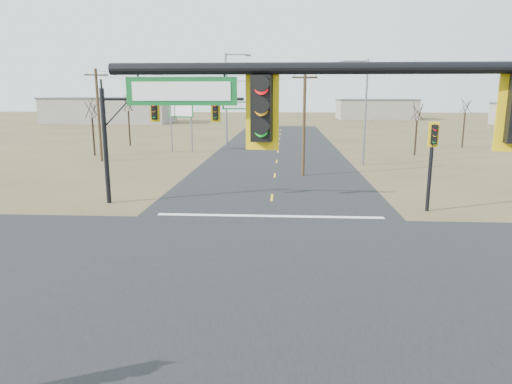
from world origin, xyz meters
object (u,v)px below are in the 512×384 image
(streetlight_c, at_px, (228,95))
(bare_tree_c, at_px, (418,111))
(pedestal_signal_ne, at_px, (433,148))
(highway_sign, at_px, (181,115))
(bare_tree_d, at_px, (466,106))
(utility_pole_far, at_px, (99,114))
(bare_tree_a, at_px, (91,108))
(mast_arm_far, at_px, (156,121))
(bare_tree_b, at_px, (128,103))
(streetlight_a, at_px, (363,107))
(utility_pole_near, at_px, (304,121))

(streetlight_c, distance_m, bare_tree_c, 21.92)
(pedestal_signal_ne, relative_size, streetlight_c, 0.44)
(highway_sign, xyz_separation_m, bare_tree_d, (33.42, 6.35, 0.96))
(utility_pole_far, bearing_deg, bare_tree_a, 120.43)
(mast_arm_far, height_order, bare_tree_b, bare_tree_b)
(bare_tree_b, height_order, bare_tree_d, bare_tree_b)
(mast_arm_far, bearing_deg, highway_sign, 89.55)
(bare_tree_d, bearing_deg, bare_tree_b, -179.41)
(pedestal_signal_ne, bearing_deg, mast_arm_far, -173.03)
(mast_arm_far, bearing_deg, bare_tree_c, 37.88)
(pedestal_signal_ne, relative_size, bare_tree_c, 0.83)
(streetlight_c, bearing_deg, utility_pole_far, -152.51)
(streetlight_c, bearing_deg, mast_arm_far, -113.72)
(bare_tree_d, bearing_deg, mast_arm_far, -132.78)
(utility_pole_far, distance_m, bare_tree_b, 14.08)
(pedestal_signal_ne, relative_size, streetlight_a, 0.52)
(pedestal_signal_ne, distance_m, utility_pole_near, 12.76)
(streetlight_c, relative_size, bare_tree_b, 1.68)
(bare_tree_c, bearing_deg, highway_sign, 176.58)
(bare_tree_b, bearing_deg, utility_pole_far, -82.21)
(highway_sign, relative_size, streetlight_c, 0.52)
(bare_tree_a, height_order, bare_tree_d, bare_tree_d)
(highway_sign, xyz_separation_m, bare_tree_c, (25.55, -1.53, 0.53))
(bare_tree_d, bearing_deg, streetlight_c, -177.52)
(streetlight_c, relative_size, bare_tree_a, 1.79)
(pedestal_signal_ne, xyz_separation_m, bare_tree_a, (-28.21, 22.24, 1.46))
(utility_pole_near, distance_m, bare_tree_a, 24.50)
(highway_sign, relative_size, streetlight_a, 0.61)
(highway_sign, height_order, bare_tree_c, bare_tree_c)
(highway_sign, bearing_deg, bare_tree_c, 13.86)
(mast_arm_far, distance_m, highway_sign, 25.52)
(mast_arm_far, height_order, bare_tree_c, mast_arm_far)
(pedestal_signal_ne, distance_m, bare_tree_c, 25.27)
(mast_arm_far, height_order, streetlight_a, streetlight_a)
(bare_tree_b, xyz_separation_m, bare_tree_c, (33.60, -7.44, -0.70))
(utility_pole_far, height_order, bare_tree_a, utility_pole_far)
(mast_arm_far, xyz_separation_m, bare_tree_b, (-12.33, 31.06, 0.50))
(bare_tree_a, bearing_deg, streetlight_a, -11.03)
(utility_pole_far, xyz_separation_m, highway_sign, (6.14, 8.02, -0.46))
(streetlight_a, relative_size, bare_tree_a, 1.50)
(utility_pole_far, height_order, streetlight_a, streetlight_a)
(bare_tree_d, bearing_deg, bare_tree_c, -134.98)
(mast_arm_far, distance_m, utility_pole_near, 13.41)
(bare_tree_c, bearing_deg, streetlight_c, 162.34)
(pedestal_signal_ne, xyz_separation_m, streetlight_c, (-14.88, 31.17, 2.80))
(mast_arm_far, relative_size, highway_sign, 1.52)
(mast_arm_far, distance_m, utility_pole_far, 20.05)
(bare_tree_b, distance_m, bare_tree_d, 41.47)
(pedestal_signal_ne, bearing_deg, bare_tree_d, 77.30)
(streetlight_a, bearing_deg, bare_tree_b, 161.89)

